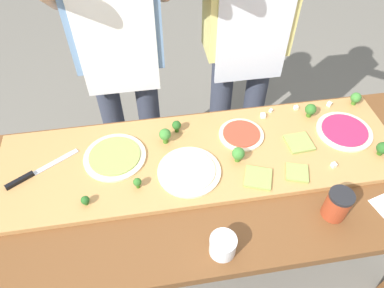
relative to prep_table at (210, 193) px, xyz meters
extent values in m
plane|color=#6B665B|center=(0.00, 0.00, -0.67)|extent=(8.00, 8.00, 0.00)
cube|color=brown|center=(-0.89, 0.32, -0.31)|extent=(0.07, 0.07, 0.72)
cube|color=brown|center=(0.89, 0.32, -0.31)|extent=(0.07, 0.07, 0.72)
cube|color=brown|center=(0.00, 0.00, 0.07)|extent=(1.90, 0.77, 0.04)
cube|color=#B27F47|center=(-0.02, 0.11, 0.11)|extent=(1.65, 0.48, 0.02)
cube|color=#B7BABF|center=(-0.60, 0.17, 0.12)|extent=(0.17, 0.12, 0.00)
cube|color=black|center=(-0.73, 0.09, 0.13)|extent=(0.10, 0.07, 0.02)
cylinder|color=beige|center=(0.62, 0.14, 0.12)|extent=(0.24, 0.24, 0.01)
cylinder|color=#9E234C|center=(0.62, 0.14, 0.13)|extent=(0.19, 0.19, 0.01)
cylinder|color=beige|center=(-0.37, 0.15, 0.12)|extent=(0.25, 0.25, 0.01)
cylinder|color=#899E4C|center=(-0.37, 0.15, 0.13)|extent=(0.21, 0.21, 0.01)
cylinder|color=beige|center=(0.17, 0.19, 0.12)|extent=(0.19, 0.19, 0.01)
cylinder|color=#BC3D28|center=(0.17, 0.19, 0.13)|extent=(0.16, 0.16, 0.01)
cylinder|color=beige|center=(-0.08, 0.03, 0.12)|extent=(0.25, 0.25, 0.01)
cylinder|color=beige|center=(-0.08, 0.03, 0.13)|extent=(0.20, 0.20, 0.01)
cube|color=#899E4C|center=(0.40, 0.11, 0.12)|extent=(0.11, 0.11, 0.01)
cube|color=#899E4C|center=(0.18, -0.04, 0.12)|extent=(0.13, 0.13, 0.01)
cube|color=#899E4C|center=(0.33, -0.04, 0.12)|extent=(0.11, 0.11, 0.01)
cylinder|color=#366618|center=(0.50, 0.26, 0.13)|extent=(0.02, 0.02, 0.02)
sphere|color=#2D6623|center=(0.50, 0.26, 0.16)|extent=(0.05, 0.05, 0.05)
cylinder|color=#2C5915|center=(0.70, 0.00, 0.13)|extent=(0.02, 0.02, 0.02)
sphere|color=#23561E|center=(0.70, 0.00, 0.15)|extent=(0.05, 0.05, 0.05)
cylinder|color=#2C5915|center=(-0.47, -0.05, 0.12)|extent=(0.01, 0.01, 0.01)
sphere|color=#23561E|center=(-0.47, -0.05, 0.14)|extent=(0.03, 0.03, 0.03)
cylinder|color=#366618|center=(-0.28, -0.01, 0.13)|extent=(0.01, 0.01, 0.02)
sphere|color=#2D6623|center=(-0.28, -0.01, 0.15)|extent=(0.03, 0.03, 0.03)
cylinder|color=#3F7220|center=(0.12, 0.06, 0.13)|extent=(0.02, 0.02, 0.02)
sphere|color=#38752D|center=(0.12, 0.06, 0.16)|extent=(0.05, 0.05, 0.05)
cylinder|color=#3F7220|center=(0.74, 0.31, 0.13)|extent=(0.02, 0.02, 0.02)
sphere|color=#38752D|center=(0.74, 0.31, 0.16)|extent=(0.05, 0.05, 0.05)
cylinder|color=#2C5915|center=(-0.10, 0.26, 0.13)|extent=(0.02, 0.02, 0.02)
sphere|color=#23561E|center=(-0.10, 0.26, 0.15)|extent=(0.04, 0.04, 0.04)
cylinder|color=#3F7220|center=(-0.15, 0.20, 0.13)|extent=(0.02, 0.02, 0.03)
sphere|color=#38752D|center=(-0.15, 0.20, 0.16)|extent=(0.05, 0.05, 0.05)
cube|color=silver|center=(0.34, 0.32, 0.12)|extent=(0.02, 0.02, 0.01)
cube|color=silver|center=(0.62, 0.31, 0.13)|extent=(0.03, 0.03, 0.02)
cube|color=white|center=(0.30, 0.29, 0.13)|extent=(0.02, 0.02, 0.02)
cube|color=silver|center=(0.46, 0.32, 0.13)|extent=(0.02, 0.02, 0.02)
cube|color=silver|center=(0.49, -0.03, 0.13)|extent=(0.02, 0.02, 0.02)
cylinder|color=white|center=(-0.02, -0.30, 0.13)|extent=(0.09, 0.09, 0.08)
cylinder|color=white|center=(-0.02, -0.30, 0.12)|extent=(0.08, 0.08, 0.04)
cylinder|color=#99381E|center=(0.41, -0.22, 0.15)|extent=(0.09, 0.09, 0.11)
cylinder|color=black|center=(0.41, -0.22, 0.21)|extent=(0.09, 0.09, 0.01)
cylinder|color=#333847|center=(-0.41, 0.67, -0.22)|extent=(0.12, 0.12, 0.90)
cylinder|color=#333847|center=(-0.21, 0.67, -0.22)|extent=(0.12, 0.12, 0.90)
cube|color=#6689B2|center=(-0.31, 0.67, 0.51)|extent=(0.40, 0.20, 0.55)
cube|color=white|center=(-0.31, 0.56, 0.43)|extent=(0.34, 0.01, 0.60)
cylinder|color=#333847|center=(0.20, 0.67, -0.22)|extent=(0.12, 0.12, 0.90)
cylinder|color=#333847|center=(0.40, 0.67, -0.22)|extent=(0.12, 0.12, 0.90)
cube|color=silver|center=(0.30, 0.56, 0.43)|extent=(0.34, 0.01, 0.60)
camera|label=1|loc=(-0.21, -0.81, 1.22)|focal=33.19mm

